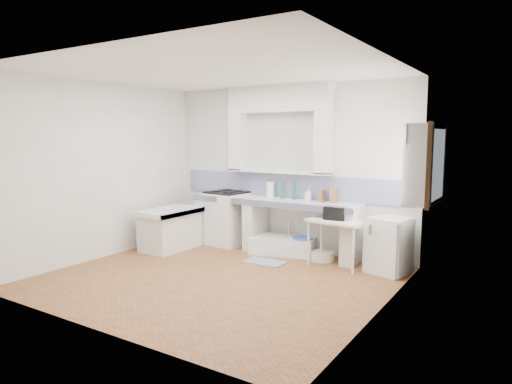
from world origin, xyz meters
The scene contains 36 objects.
floor centered at (0.00, 0.00, 0.00)m, with size 4.50×4.50×0.00m, color #975F37.
ceiling centered at (0.00, 0.00, 2.80)m, with size 4.50×4.50×0.00m, color white.
wall_back centered at (0.00, 2.00, 1.40)m, with size 4.50×4.50×0.00m, color white.
wall_front centered at (0.00, -2.00, 1.40)m, with size 4.50×4.50×0.00m, color white.
wall_left centered at (-2.25, 0.00, 1.40)m, with size 4.50×4.50×0.00m, color white.
wall_right centered at (2.25, 0.00, 1.40)m, with size 4.50×4.50×0.00m, color white.
alcove_mass centered at (-0.10, 1.88, 2.58)m, with size 1.90×0.25×0.45m, color white.
window_frame centered at (2.42, 1.20, 1.60)m, with size 0.35×0.86×1.06m, color #352110.
lace_valance centered at (2.28, 1.20, 1.98)m, with size 0.01×0.84×0.24m, color white.
counter_slab centered at (-0.10, 1.70, 0.86)m, with size 3.00×0.60×0.08m, color white.
counter_lip centered at (-0.10, 1.42, 0.86)m, with size 3.00×0.04×0.10m, color navy.
counter_pier_left centered at (-1.50, 1.70, 0.41)m, with size 0.20×0.55×0.82m, color white.
counter_pier_mid centered at (-0.45, 1.70, 0.41)m, with size 0.20×0.55×0.82m, color white.
counter_pier_right centered at (1.30, 1.70, 0.41)m, with size 0.20×0.55×0.82m, color white.
peninsula_top centered at (-1.70, 0.90, 0.66)m, with size 0.70×1.10×0.08m, color white.
peninsula_base centered at (-1.70, 0.90, 0.31)m, with size 0.60×1.00×0.62m, color white.
peninsula_lip centered at (-1.37, 0.90, 0.66)m, with size 0.04×1.10×0.10m, color navy.
backsplash centered at (0.00, 1.99, 1.10)m, with size 4.27×0.03×0.40m, color navy.
stove centered at (-1.07, 1.72, 0.47)m, with size 0.66×0.64×0.94m, color white.
sink centered at (0.11, 1.68, 0.13)m, with size 1.05×0.57×0.25m, color white.
side_table centered at (1.16, 1.42, 0.36)m, with size 0.85×0.47×0.04m, color white.
fridge centered at (1.91, 1.53, 0.40)m, with size 0.52×0.52×0.80m, color white.
bucket_red centered at (-0.13, 1.59, 0.13)m, with size 0.28×0.28×0.26m, color red.
bucket_orange centered at (0.11, 1.59, 0.13)m, with size 0.27×0.27×0.25m, color orange.
bucket_blue centered at (0.46, 1.71, 0.16)m, with size 0.33×0.33×0.31m, color #3262BA.
basin_white centered at (0.85, 1.63, 0.07)m, with size 0.37×0.37×0.14m, color white.
water_bottle_a centered at (-0.10, 1.85, 0.15)m, with size 0.08×0.08×0.29m, color silver.
water_bottle_b centered at (0.30, 1.85, 0.14)m, with size 0.08×0.08×0.29m, color silver.
black_bag centered at (1.12, 1.42, 0.81)m, with size 0.31×0.18×0.20m, color black.
green_bottle_a centered at (-0.01, 1.85, 1.05)m, with size 0.06×0.06×0.29m, color #216735.
green_bottle_b centered at (0.22, 1.85, 1.05)m, with size 0.06×0.06×0.29m, color #216735.
knife_block centered at (0.71, 1.85, 0.99)m, with size 0.09×0.07×0.19m, color #95603B.
cutting_board centered at (0.92, 1.85, 1.03)m, with size 0.02×0.20×0.27m, color #95603B.
paper_towel centered at (-0.24, 1.85, 1.03)m, with size 0.13×0.13×0.27m, color white.
soap_bottle centered at (0.48, 1.85, 1.01)m, with size 0.10×0.10×0.21m, color white.
rug centered at (0.13, 1.05, 0.01)m, with size 0.63×0.36×0.01m, color #3D428A.
Camera 1 is at (3.70, -4.87, 1.96)m, focal length 31.96 mm.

